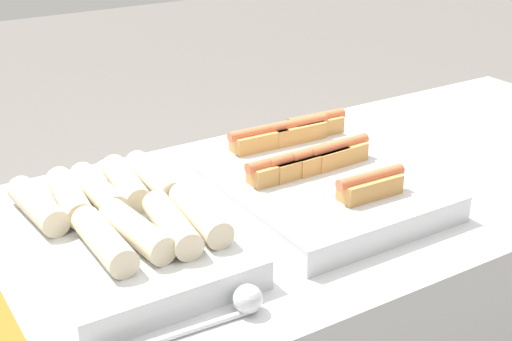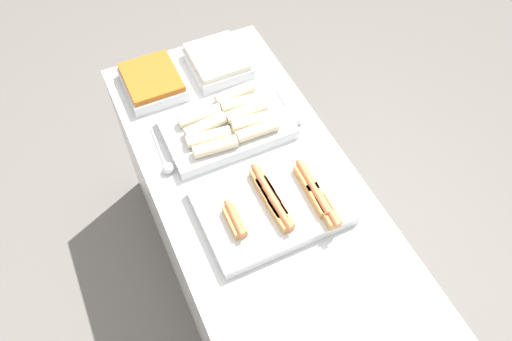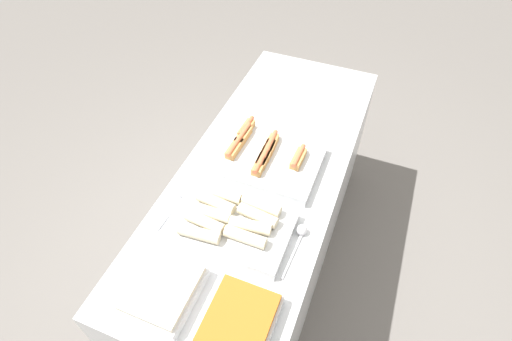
% 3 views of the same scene
% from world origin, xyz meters
% --- Properties ---
extents(ground_plane, '(12.00, 12.00, 0.00)m').
position_xyz_m(ground_plane, '(0.00, 0.00, 0.00)').
color(ground_plane, slate).
extents(counter, '(1.87, 0.73, 0.87)m').
position_xyz_m(counter, '(0.00, 0.00, 0.44)').
color(counter, silver).
rests_on(counter, ground_plane).
extents(tray_hotdogs, '(0.38, 0.50, 0.10)m').
position_xyz_m(tray_hotdogs, '(0.01, 0.01, 0.91)').
color(tray_hotdogs, silver).
rests_on(tray_hotdogs, counter).
extents(tray_wraps, '(0.31, 0.49, 0.10)m').
position_xyz_m(tray_wraps, '(-0.39, 0.00, 0.91)').
color(tray_wraps, silver).
rests_on(tray_wraps, counter).
extents(tray_side_front, '(0.27, 0.23, 0.07)m').
position_xyz_m(tray_side_front, '(-0.74, -0.19, 0.91)').
color(tray_side_front, silver).
rests_on(tray_side_front, counter).
extents(tray_side_back, '(0.27, 0.23, 0.07)m').
position_xyz_m(tray_side_back, '(-0.74, 0.11, 0.91)').
color(tray_side_back, silver).
rests_on(tray_side_back, counter).
extents(serving_spoon_near, '(0.25, 0.04, 0.04)m').
position_xyz_m(serving_spoon_near, '(-0.32, -0.27, 0.89)').
color(serving_spoon_near, silver).
rests_on(serving_spoon_near, counter).
extents(serving_spoon_far, '(0.23, 0.04, 0.04)m').
position_xyz_m(serving_spoon_far, '(-0.33, 0.27, 0.89)').
color(serving_spoon_far, silver).
rests_on(serving_spoon_far, counter).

